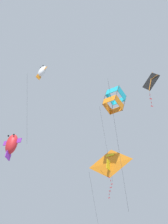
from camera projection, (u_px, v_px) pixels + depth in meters
kite_box_near_right at (114, 100)px, 34.21m from camera, size 2.70×2.41×8.67m
kite_fish_near_left at (12, 144)px, 30.20m from camera, size 3.52×3.06×9.49m
kite_fish_mid_left at (42, 71)px, 35.47m from camera, size 2.05×1.54×7.90m
kite_diamond_low_drifter at (150, 83)px, 26.43m from camera, size 3.84×4.11×9.44m
kite_delta_highest at (110, 164)px, 32.63m from camera, size 3.18×2.95×8.58m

